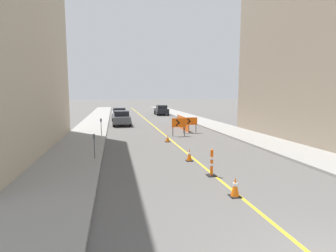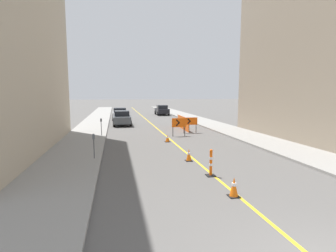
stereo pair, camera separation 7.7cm
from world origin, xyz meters
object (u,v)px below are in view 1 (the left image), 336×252
at_px(traffic_cone_third, 168,138).
at_px(parked_car_curb_near, 122,118).
at_px(parking_meter_near_curb, 94,141).
at_px(arrow_barricade_secondary, 190,122).
at_px(parked_car_curb_far, 161,110).
at_px(traffic_cone_nearest, 235,187).
at_px(traffic_cone_second, 189,155).
at_px(delineator_post_front, 212,164).
at_px(parked_car_curb_mid, 119,114).
at_px(arrow_barricade_primary, 179,123).
at_px(parking_meter_far_curb, 101,123).

bearing_deg(traffic_cone_third, parked_car_curb_near, 105.34).
bearing_deg(parking_meter_near_curb, traffic_cone_third, 43.30).
relative_size(arrow_barricade_secondary, parked_car_curb_far, 0.32).
xyz_separation_m(parked_car_curb_near, parking_meter_near_curb, (-1.81, -15.16, 0.25)).
height_order(traffic_cone_nearest, traffic_cone_second, traffic_cone_nearest).
height_order(delineator_post_front, parked_car_curb_mid, parked_car_curb_mid).
distance_m(traffic_cone_second, arrow_barricade_primary, 7.88).
xyz_separation_m(parked_car_curb_mid, parked_car_curb_far, (6.80, 6.73, 0.00)).
bearing_deg(parking_meter_near_curb, parked_car_curb_far, 73.02).
bearing_deg(parked_car_curb_mid, traffic_cone_nearest, -82.54).
height_order(delineator_post_front, arrow_barricade_primary, arrow_barricade_primary).
height_order(traffic_cone_third, arrow_barricade_secondary, arrow_barricade_secondary).
distance_m(traffic_cone_nearest, arrow_barricade_primary, 12.64).
bearing_deg(arrow_barricade_primary, arrow_barricade_secondary, 43.93).
relative_size(delineator_post_front, parking_meter_near_curb, 0.89).
height_order(arrow_barricade_secondary, parking_meter_far_curb, parking_meter_far_curb).
bearing_deg(parked_car_curb_mid, arrow_barricade_primary, -72.20).
bearing_deg(traffic_cone_third, parked_car_curb_far, 80.88).
xyz_separation_m(arrow_barricade_secondary, parked_car_curb_mid, (-5.81, 12.86, -0.20)).
bearing_deg(arrow_barricade_primary, parked_car_curb_mid, 104.67).
xyz_separation_m(traffic_cone_third, parked_car_curb_far, (3.74, 23.31, 0.54)).
xyz_separation_m(arrow_barricade_primary, arrow_barricade_secondary, (1.35, 1.43, -0.05)).
distance_m(traffic_cone_third, delineator_post_front, 8.01).
relative_size(traffic_cone_nearest, parking_meter_near_curb, 0.52).
bearing_deg(parked_car_curb_near, traffic_cone_nearest, -80.94).
relative_size(traffic_cone_third, parked_car_curb_near, 0.12).
xyz_separation_m(traffic_cone_nearest, arrow_barricade_secondary, (2.53, 13.99, 0.66)).
bearing_deg(parking_meter_near_curb, parked_car_curb_mid, 85.41).
distance_m(arrow_barricade_secondary, parking_meter_near_curb, 11.10).
bearing_deg(traffic_cone_second, arrow_barricade_secondary, 73.45).
distance_m(traffic_cone_nearest, traffic_cone_second, 4.84).
bearing_deg(arrow_barricade_primary, delineator_post_front, -98.94).
xyz_separation_m(arrow_barricade_primary, parked_car_curb_mid, (-4.45, 14.29, -0.25)).
height_order(delineator_post_front, arrow_barricade_secondary, arrow_barricade_secondary).
xyz_separation_m(traffic_cone_nearest, parking_meter_far_curb, (-4.97, 13.31, 0.77)).
relative_size(traffic_cone_third, parked_car_curb_mid, 0.12).
relative_size(traffic_cone_nearest, delineator_post_front, 0.59).
bearing_deg(parking_meter_far_curb, arrow_barricade_primary, -6.94).
xyz_separation_m(arrow_barricade_secondary, parked_car_curb_near, (-5.68, 6.97, -0.20)).
distance_m(traffic_cone_nearest, parked_car_curb_far, 33.78).
relative_size(traffic_cone_nearest, parking_meter_far_curb, 0.49).
relative_size(traffic_cone_second, arrow_barricade_secondary, 0.46).
xyz_separation_m(traffic_cone_nearest, delineator_post_front, (0.03, 2.27, 0.16)).
xyz_separation_m(traffic_cone_second, arrow_barricade_secondary, (2.72, 9.16, 0.68)).
height_order(traffic_cone_nearest, arrow_barricade_secondary, arrow_barricade_secondary).
xyz_separation_m(traffic_cone_second, parked_car_curb_far, (3.71, 28.75, 0.49)).
bearing_deg(parked_car_curb_far, traffic_cone_nearest, -94.89).
bearing_deg(arrow_barricade_secondary, traffic_cone_third, -125.70).
bearing_deg(delineator_post_front, parked_car_curb_near, 99.69).
distance_m(traffic_cone_second, parking_meter_far_curb, 9.76).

